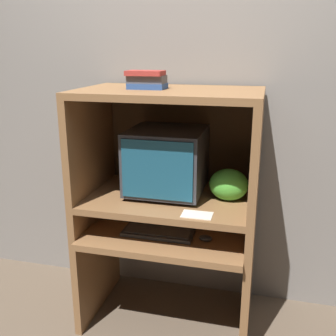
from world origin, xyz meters
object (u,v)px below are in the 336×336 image
object	(u,v)px
keyboard	(158,232)
snack_bag	(229,185)
crt_monitor	(167,161)
book_stack	(147,80)
mouse	(206,238)

from	to	relation	value
keyboard	snack_bag	xyz separation A→B (m)	(0.36, 0.14, 0.26)
crt_monitor	keyboard	bearing A→B (deg)	-92.21
crt_monitor	keyboard	xyz separation A→B (m)	(-0.01, -0.16, -0.37)
crt_monitor	book_stack	world-z (taller)	book_stack
crt_monitor	mouse	size ratio (longest dim) A/B	5.97
mouse	book_stack	bearing A→B (deg)	160.87
crt_monitor	snack_bag	xyz separation A→B (m)	(0.35, -0.03, -0.10)
keyboard	snack_bag	bearing A→B (deg)	21.05
snack_bag	book_stack	size ratio (longest dim) A/B	1.08
book_stack	keyboard	bearing A→B (deg)	-51.49
keyboard	snack_bag	size ratio (longest dim) A/B	1.84
keyboard	mouse	xyz separation A→B (m)	(0.27, -0.01, 0.00)
mouse	book_stack	world-z (taller)	book_stack
mouse	snack_bag	world-z (taller)	snack_bag
crt_monitor	book_stack	distance (m)	0.46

